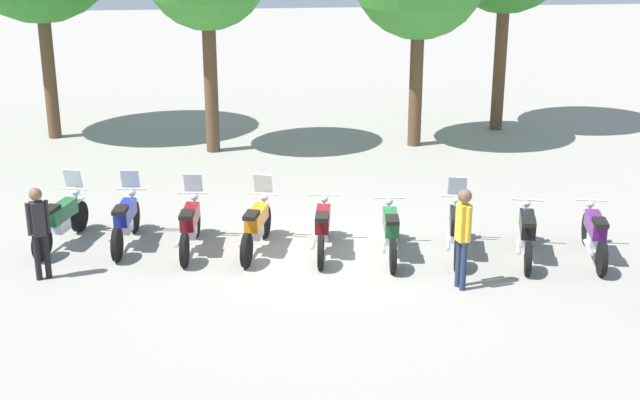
{
  "coord_description": "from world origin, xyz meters",
  "views": [
    {
      "loc": [
        -1.68,
        -15.83,
        6.5
      ],
      "look_at": [
        0.0,
        0.5,
        0.9
      ],
      "focal_mm": 49.96,
      "sensor_mm": 36.0,
      "label": 1
    }
  ],
  "objects_px": {
    "person_2": "(463,230)",
    "motorcycle_3": "(256,225)",
    "motorcycle_0": "(61,219)",
    "motorcycle_2": "(190,224)",
    "motorcycle_6": "(457,228)",
    "motorcycle_8": "(595,233)",
    "motorcycle_7": "(527,233)",
    "person_1": "(39,226)",
    "motorcycle_5": "(390,231)",
    "motorcycle_1": "(126,220)",
    "motorcycle_4": "(323,228)"
  },
  "relations": [
    {
      "from": "motorcycle_1",
      "to": "motorcycle_6",
      "type": "distance_m",
      "value": 6.43
    },
    {
      "from": "person_1",
      "to": "motorcycle_2",
      "type": "bearing_deg",
      "value": -88.58
    },
    {
      "from": "motorcycle_3",
      "to": "person_2",
      "type": "height_order",
      "value": "person_2"
    },
    {
      "from": "motorcycle_2",
      "to": "person_1",
      "type": "relative_size",
      "value": 1.28
    },
    {
      "from": "person_2",
      "to": "motorcycle_3",
      "type": "bearing_deg",
      "value": 133.74
    },
    {
      "from": "person_2",
      "to": "motorcycle_7",
      "type": "bearing_deg",
      "value": 23.41
    },
    {
      "from": "motorcycle_0",
      "to": "motorcycle_2",
      "type": "relative_size",
      "value": 0.97
    },
    {
      "from": "motorcycle_1",
      "to": "motorcycle_8",
      "type": "relative_size",
      "value": 1.01
    },
    {
      "from": "motorcycle_5",
      "to": "motorcycle_8",
      "type": "relative_size",
      "value": 1.01
    },
    {
      "from": "motorcycle_7",
      "to": "person_2",
      "type": "distance_m",
      "value": 2.09
    },
    {
      "from": "motorcycle_0",
      "to": "motorcycle_3",
      "type": "height_order",
      "value": "same"
    },
    {
      "from": "motorcycle_1",
      "to": "motorcycle_7",
      "type": "relative_size",
      "value": 1.02
    },
    {
      "from": "motorcycle_2",
      "to": "motorcycle_3",
      "type": "height_order",
      "value": "same"
    },
    {
      "from": "person_1",
      "to": "person_2",
      "type": "xyz_separation_m",
      "value": [
        7.34,
        -1.16,
        0.08
      ]
    },
    {
      "from": "motorcycle_8",
      "to": "person_1",
      "type": "bearing_deg",
      "value": 101.72
    },
    {
      "from": "motorcycle_8",
      "to": "motorcycle_4",
      "type": "bearing_deg",
      "value": 92.82
    },
    {
      "from": "motorcycle_6",
      "to": "motorcycle_7",
      "type": "relative_size",
      "value": 1.01
    },
    {
      "from": "motorcycle_2",
      "to": "motorcycle_8",
      "type": "relative_size",
      "value": 1.01
    },
    {
      "from": "motorcycle_2",
      "to": "motorcycle_4",
      "type": "relative_size",
      "value": 1.0
    },
    {
      "from": "motorcycle_6",
      "to": "motorcycle_7",
      "type": "height_order",
      "value": "motorcycle_6"
    },
    {
      "from": "motorcycle_5",
      "to": "person_1",
      "type": "xyz_separation_m",
      "value": [
        -6.38,
        -0.45,
        0.5
      ]
    },
    {
      "from": "motorcycle_6",
      "to": "motorcycle_8",
      "type": "height_order",
      "value": "motorcycle_6"
    },
    {
      "from": "motorcycle_6",
      "to": "motorcycle_8",
      "type": "relative_size",
      "value": 1.0
    },
    {
      "from": "motorcycle_0",
      "to": "motorcycle_5",
      "type": "distance_m",
      "value": 6.44
    },
    {
      "from": "motorcycle_5",
      "to": "person_2",
      "type": "xyz_separation_m",
      "value": [
        0.96,
        -1.61,
        0.58
      ]
    },
    {
      "from": "motorcycle_0",
      "to": "motorcycle_6",
      "type": "height_order",
      "value": "same"
    },
    {
      "from": "motorcycle_6",
      "to": "motorcycle_7",
      "type": "bearing_deg",
      "value": -92.73
    },
    {
      "from": "motorcycle_0",
      "to": "motorcycle_3",
      "type": "bearing_deg",
      "value": -83.21
    },
    {
      "from": "motorcycle_1",
      "to": "motorcycle_6",
      "type": "relative_size",
      "value": 1.01
    },
    {
      "from": "motorcycle_2",
      "to": "motorcycle_8",
      "type": "height_order",
      "value": "motorcycle_2"
    },
    {
      "from": "motorcycle_5",
      "to": "person_1",
      "type": "relative_size",
      "value": 1.28
    },
    {
      "from": "motorcycle_2",
      "to": "motorcycle_7",
      "type": "bearing_deg",
      "value": -93.42
    },
    {
      "from": "motorcycle_2",
      "to": "person_2",
      "type": "relative_size",
      "value": 1.2
    },
    {
      "from": "motorcycle_7",
      "to": "motorcycle_2",
      "type": "bearing_deg",
      "value": 95.99
    },
    {
      "from": "motorcycle_5",
      "to": "motorcycle_8",
      "type": "bearing_deg",
      "value": -91.43
    },
    {
      "from": "motorcycle_3",
      "to": "motorcycle_2",
      "type": "bearing_deg",
      "value": 98.07
    },
    {
      "from": "motorcycle_0",
      "to": "person_2",
      "type": "distance_m",
      "value": 7.84
    },
    {
      "from": "motorcycle_3",
      "to": "motorcycle_6",
      "type": "distance_m",
      "value": 3.84
    },
    {
      "from": "motorcycle_5",
      "to": "motorcycle_7",
      "type": "distance_m",
      "value": 2.56
    },
    {
      "from": "motorcycle_0",
      "to": "person_2",
      "type": "height_order",
      "value": "person_2"
    },
    {
      "from": "motorcycle_4",
      "to": "motorcycle_5",
      "type": "height_order",
      "value": "same"
    },
    {
      "from": "motorcycle_0",
      "to": "motorcycle_3",
      "type": "relative_size",
      "value": 0.99
    },
    {
      "from": "motorcycle_4",
      "to": "motorcycle_6",
      "type": "bearing_deg",
      "value": -88.82
    },
    {
      "from": "person_1",
      "to": "person_2",
      "type": "distance_m",
      "value": 7.43
    },
    {
      "from": "motorcycle_7",
      "to": "motorcycle_8",
      "type": "relative_size",
      "value": 0.99
    },
    {
      "from": "person_1",
      "to": "motorcycle_6",
      "type": "bearing_deg",
      "value": -109.28
    },
    {
      "from": "person_2",
      "to": "motorcycle_5",
      "type": "bearing_deg",
      "value": 105.99
    },
    {
      "from": "motorcycle_1",
      "to": "motorcycle_5",
      "type": "height_order",
      "value": "motorcycle_1"
    },
    {
      "from": "motorcycle_3",
      "to": "person_2",
      "type": "xyz_separation_m",
      "value": [
        3.48,
        -2.14,
        0.57
      ]
    },
    {
      "from": "motorcycle_3",
      "to": "motorcycle_6",
      "type": "xyz_separation_m",
      "value": [
        3.8,
        -0.55,
        0.0
      ]
    }
  ]
}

